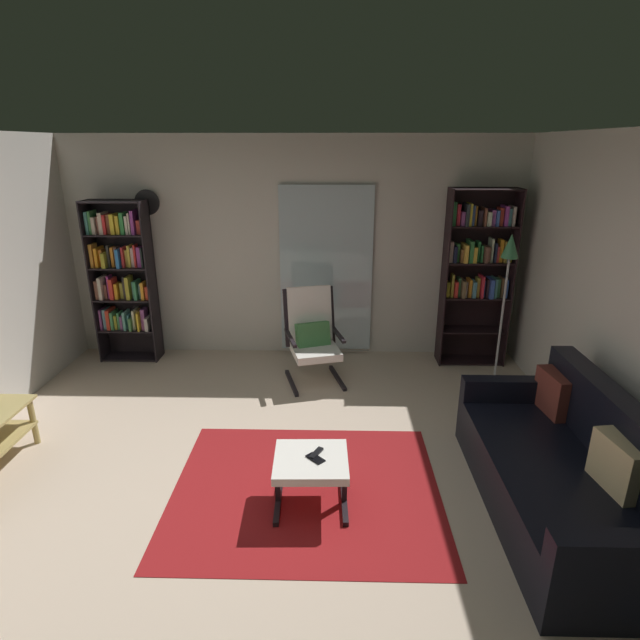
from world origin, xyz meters
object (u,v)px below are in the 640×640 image
at_px(leather_sofa, 567,474).
at_px(floor_lamp_by_shelf, 508,268).
at_px(tv_remote, 316,453).
at_px(bookshelf_near_sofa, 477,266).
at_px(lounge_armchair, 312,333).
at_px(cell_phone, 315,458).
at_px(ottoman, 311,466).
at_px(wall_clock, 147,202).
at_px(bookshelf_near_tv, 122,277).

distance_m(leather_sofa, floor_lamp_by_shelf, 2.31).
distance_m(leather_sofa, tv_remote, 1.75).
xyz_separation_m(bookshelf_near_sofa, lounge_armchair, (-1.86, -0.53, -0.64)).
bearing_deg(cell_phone, bookshelf_near_sofa, 12.11).
xyz_separation_m(leather_sofa, ottoman, (-1.79, 0.02, 0.02)).
bearing_deg(bookshelf_near_sofa, wall_clock, 176.83).
height_order(bookshelf_near_tv, lounge_armchair, bookshelf_near_tv).
bearing_deg(lounge_armchair, floor_lamp_by_shelf, -1.37).
xyz_separation_m(leather_sofa, tv_remote, (-1.75, 0.07, 0.10)).
xyz_separation_m(bookshelf_near_tv, lounge_armchair, (2.24, -0.54, -0.48)).
bearing_deg(bookshelf_near_sofa, cell_phone, -123.57).
height_order(bookshelf_near_tv, leather_sofa, bookshelf_near_tv).
distance_m(tv_remote, wall_clock, 3.75).
relative_size(ottoman, cell_phone, 3.81).
distance_m(ottoman, cell_phone, 0.08).
xyz_separation_m(ottoman, wall_clock, (-1.99, 2.85, 1.53)).
relative_size(leather_sofa, floor_lamp_by_shelf, 1.21).
relative_size(ottoman, floor_lamp_by_shelf, 0.33).
bearing_deg(bookshelf_near_tv, lounge_armchair, -13.54).
xyz_separation_m(ottoman, floor_lamp_by_shelf, (1.94, 2.06, 0.96)).
xyz_separation_m(lounge_armchair, floor_lamp_by_shelf, (2.01, -0.05, 0.75)).
distance_m(lounge_armchair, wall_clock, 2.44).
xyz_separation_m(bookshelf_near_tv, cell_phone, (2.35, -2.66, -0.62)).
bearing_deg(bookshelf_near_sofa, leather_sofa, -90.09).
height_order(bookshelf_near_sofa, cell_phone, bookshelf_near_sofa).
relative_size(bookshelf_near_sofa, ottoman, 3.82).
distance_m(tv_remote, floor_lamp_by_shelf, 2.91).
distance_m(bookshelf_near_sofa, leather_sofa, 2.80).
xyz_separation_m(cell_phone, wall_clock, (-2.03, 2.86, 1.45)).
xyz_separation_m(bookshelf_near_tv, bookshelf_near_sofa, (4.10, -0.01, 0.16)).
height_order(bookshelf_near_tv, tv_remote, bookshelf_near_tv).
relative_size(bookshelf_near_tv, wall_clock, 6.54).
xyz_separation_m(lounge_armchair, tv_remote, (0.11, -2.06, -0.13)).
bearing_deg(cell_phone, wall_clock, 81.01).
height_order(leather_sofa, tv_remote, leather_sofa).
relative_size(bookshelf_near_sofa, wall_clock, 7.02).
relative_size(tv_remote, floor_lamp_by_shelf, 0.09).
bearing_deg(wall_clock, ottoman, -54.98).
xyz_separation_m(lounge_armchair, ottoman, (0.07, -2.11, -0.21)).
relative_size(leather_sofa, cell_phone, 14.08).
relative_size(lounge_armchair, tv_remote, 7.10).
bearing_deg(bookshelf_near_sofa, lounge_armchair, -164.13).
xyz_separation_m(leather_sofa, lounge_armchair, (-1.86, 2.13, 0.23)).
distance_m(bookshelf_near_sofa, floor_lamp_by_shelf, 0.61).
bearing_deg(wall_clock, bookshelf_near_tv, -148.23).
relative_size(leather_sofa, wall_clock, 6.80).
xyz_separation_m(cell_phone, floor_lamp_by_shelf, (1.91, 2.07, 0.89)).
bearing_deg(cell_phone, ottoman, 114.51).
bearing_deg(lounge_armchair, ottoman, -88.08).
distance_m(bookshelf_near_sofa, wall_clock, 3.85).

